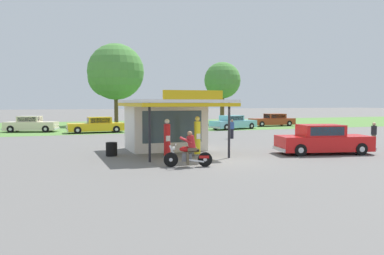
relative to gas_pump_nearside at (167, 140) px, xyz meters
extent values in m
plane|color=slate|center=(2.04, -2.10, -0.91)|extent=(300.00, 300.00, 0.00)
cube|color=#56843D|center=(2.04, 27.90, -0.90)|extent=(120.00, 24.00, 0.01)
cube|color=silver|center=(0.84, 3.21, 0.50)|extent=(4.35, 3.00, 2.82)
cube|color=#384C56|center=(0.84, 1.73, 0.56)|extent=(3.48, 0.05, 1.80)
cube|color=silver|center=(0.84, 1.64, 1.99)|extent=(5.05, 6.65, 0.16)
cube|color=gold|center=(0.84, 1.64, 1.81)|extent=(5.05, 6.65, 0.18)
cube|color=gold|center=(0.84, -1.66, 2.29)|extent=(3.05, 0.08, 0.44)
cylinder|color=black|center=(2.91, -1.29, 0.50)|extent=(0.12, 0.12, 2.82)
cylinder|color=black|center=(-1.24, -1.29, 0.50)|extent=(0.12, 0.12, 2.82)
cube|color=slate|center=(0.00, 0.00, -0.86)|extent=(0.44, 0.44, 0.10)
cylinder|color=red|center=(0.00, 0.00, 0.00)|extent=(0.34, 0.34, 1.62)
cube|color=white|center=(0.00, -0.18, 0.08)|extent=(0.22, 0.02, 0.28)
sphere|color=white|center=(0.00, 0.00, 0.95)|extent=(0.26, 0.26, 0.26)
cube|color=slate|center=(1.67, 0.00, -0.86)|extent=(0.44, 0.44, 0.10)
cylinder|color=yellow|center=(1.67, 0.00, 0.05)|extent=(0.34, 0.34, 1.73)
cube|color=white|center=(1.67, -0.18, 0.14)|extent=(0.22, 0.02, 0.28)
sphere|color=#EACC4C|center=(1.67, 0.00, 1.06)|extent=(0.26, 0.26, 0.26)
cylinder|color=black|center=(-0.69, -2.92, -0.59)|extent=(0.64, 0.29, 0.64)
cylinder|color=silver|center=(-0.69, -2.92, -0.59)|extent=(0.19, 0.16, 0.16)
cylinder|color=black|center=(0.74, -3.38, -0.59)|extent=(0.64, 0.29, 0.64)
cylinder|color=silver|center=(0.74, -3.38, -0.59)|extent=(0.19, 0.16, 0.16)
ellipsoid|color=#B21414|center=(-0.07, -3.12, -0.13)|extent=(0.61, 0.40, 0.24)
cube|color=#59595E|center=(-0.02, -3.14, -0.49)|extent=(0.49, 0.36, 0.36)
cube|color=black|center=(0.26, -3.23, -0.19)|extent=(0.54, 0.39, 0.10)
cylinder|color=silver|center=(-0.60, -2.95, -0.31)|extent=(0.37, 0.18, 0.71)
cylinder|color=silver|center=(-0.49, -2.99, 0.07)|extent=(0.25, 0.68, 0.04)
sphere|color=silver|center=(-0.58, -2.96, -0.09)|extent=(0.16, 0.16, 0.16)
cube|color=#B21414|center=(0.69, -3.37, -0.47)|extent=(0.47, 0.31, 0.12)
cylinder|color=silver|center=(0.31, -3.39, -0.63)|extent=(0.70, 0.29, 0.18)
cube|color=brown|center=(0.19, -3.21, -0.13)|extent=(0.48, 0.45, 0.14)
cylinder|color=brown|center=(-0.05, -3.30, -0.53)|extent=(0.18, 0.26, 0.56)
cylinder|color=brown|center=(0.05, -3.00, -0.53)|extent=(0.18, 0.26, 0.56)
cylinder|color=#B21E23|center=(0.16, -3.20, 0.19)|extent=(0.49, 0.43, 0.60)
sphere|color=#9E704C|center=(0.10, -3.18, 0.56)|extent=(0.22, 0.22, 0.22)
cylinder|color=#B21E23|center=(-0.13, -3.31, 0.27)|extent=(0.54, 0.25, 0.31)
cylinder|color=#B21E23|center=(-0.01, -2.93, 0.27)|extent=(0.54, 0.25, 0.31)
cube|color=red|center=(8.52, -1.63, -0.32)|extent=(5.33, 2.93, 0.82)
cube|color=red|center=(8.33, -1.59, 0.39)|extent=(2.55, 2.10, 0.61)
cube|color=#283847|center=(9.41, -1.83, 0.39)|extent=(0.36, 1.43, 0.49)
cube|color=#283847|center=(8.51, -0.80, 0.39)|extent=(1.87, 0.45, 0.47)
cube|color=#283847|center=(8.16, -2.38, 0.39)|extent=(1.87, 0.45, 0.47)
cube|color=silver|center=(11.01, -2.19, -0.61)|extent=(0.50, 1.76, 0.18)
cube|color=silver|center=(6.03, -1.07, -0.61)|extent=(0.50, 1.76, 0.18)
sphere|color=white|center=(11.15, -1.60, -0.28)|extent=(0.18, 0.18, 0.18)
sphere|color=white|center=(10.89, -2.77, -0.28)|extent=(0.18, 0.18, 0.18)
cylinder|color=black|center=(10.39, -1.15, -0.58)|extent=(0.69, 0.34, 0.66)
cylinder|color=silver|center=(10.39, -1.15, -0.58)|extent=(0.34, 0.28, 0.30)
cylinder|color=black|center=(10.00, -2.86, -0.58)|extent=(0.69, 0.34, 0.66)
cylinder|color=silver|center=(10.00, -2.86, -0.58)|extent=(0.34, 0.28, 0.30)
cylinder|color=black|center=(7.04, -0.40, -0.58)|extent=(0.69, 0.34, 0.66)
cylinder|color=silver|center=(7.04, -0.40, -0.58)|extent=(0.34, 0.28, 0.30)
cylinder|color=black|center=(6.66, -2.11, -0.58)|extent=(0.69, 0.34, 0.66)
cylinder|color=silver|center=(6.66, -2.11, -0.58)|extent=(0.34, 0.28, 0.30)
cube|color=#7AC6D1|center=(12.57, 17.71, -0.36)|extent=(5.48, 3.17, 0.74)
cube|color=#7AC6D1|center=(12.31, 17.64, 0.29)|extent=(2.49, 2.13, 0.55)
cube|color=#283847|center=(13.31, 17.92, 0.29)|extent=(0.43, 1.39, 0.44)
cube|color=#283847|center=(12.09, 18.40, 0.29)|extent=(1.76, 0.52, 0.42)
cube|color=#283847|center=(12.52, 16.88, 0.29)|extent=(1.76, 0.52, 0.42)
cube|color=silver|center=(15.09, 18.42, -0.61)|extent=(0.59, 1.71, 0.18)
cube|color=silver|center=(10.04, 17.00, -0.61)|extent=(0.59, 1.71, 0.18)
sphere|color=white|center=(14.94, 18.99, -0.32)|extent=(0.18, 0.18, 0.18)
sphere|color=white|center=(15.26, 17.86, -0.32)|extent=(0.18, 0.18, 0.18)
cylinder|color=black|center=(14.03, 19.02, -0.58)|extent=(0.69, 0.37, 0.66)
cylinder|color=silver|center=(14.03, 19.02, -0.58)|extent=(0.35, 0.29, 0.30)
cylinder|color=black|center=(14.49, 17.36, -0.58)|extent=(0.69, 0.37, 0.66)
cylinder|color=silver|center=(14.49, 17.36, -0.58)|extent=(0.35, 0.29, 0.30)
cylinder|color=black|center=(10.64, 18.06, -0.58)|extent=(0.69, 0.37, 0.66)
cylinder|color=silver|center=(10.64, 18.06, -0.58)|extent=(0.35, 0.29, 0.30)
cylinder|color=black|center=(11.10, 16.41, -0.58)|extent=(0.69, 0.37, 0.66)
cylinder|color=silver|center=(11.10, 16.41, -0.58)|extent=(0.35, 0.29, 0.30)
cube|color=gold|center=(-1.62, 17.99, -0.37)|extent=(5.16, 2.00, 0.71)
cube|color=gold|center=(-1.30, 18.00, 0.27)|extent=(2.15, 1.71, 0.57)
cube|color=#283847|center=(-2.34, 17.98, 0.27)|extent=(0.07, 1.47, 0.46)
cube|color=#283847|center=(-1.29, 17.18, 0.27)|extent=(1.80, 0.07, 0.44)
cube|color=#283847|center=(-1.32, 18.82, 0.27)|extent=(1.80, 0.07, 0.44)
cube|color=silver|center=(-4.21, 17.94, -0.61)|extent=(0.16, 1.80, 0.18)
cube|color=silver|center=(0.97, 18.05, -0.61)|extent=(0.16, 1.80, 0.18)
sphere|color=white|center=(-4.21, 17.33, -0.34)|extent=(0.18, 0.18, 0.18)
sphere|color=white|center=(-4.24, 18.54, -0.34)|extent=(0.18, 0.18, 0.18)
cylinder|color=black|center=(-3.34, 17.07, -0.58)|extent=(0.66, 0.21, 0.66)
cylinder|color=silver|center=(-3.34, 17.07, -0.58)|extent=(0.30, 0.23, 0.30)
cylinder|color=black|center=(-3.38, 18.84, -0.58)|extent=(0.66, 0.21, 0.66)
cylinder|color=silver|center=(-3.38, 18.84, -0.58)|extent=(0.30, 0.23, 0.30)
cylinder|color=black|center=(0.14, 17.14, -0.58)|extent=(0.66, 0.21, 0.66)
cylinder|color=silver|center=(0.14, 17.14, -0.58)|extent=(0.30, 0.23, 0.30)
cylinder|color=black|center=(0.10, 18.91, -0.58)|extent=(0.66, 0.21, 0.66)
cylinder|color=silver|center=(0.10, 18.91, -0.58)|extent=(0.30, 0.23, 0.30)
cube|color=#7AC6D1|center=(6.33, 17.92, -0.33)|extent=(5.00, 1.98, 0.80)
cube|color=#7AC6D1|center=(6.66, 17.92, 0.37)|extent=(2.29, 1.71, 0.59)
cube|color=#283847|center=(5.55, 17.90, 0.37)|extent=(0.07, 1.48, 0.47)
cube|color=#283847|center=(6.67, 17.11, 0.37)|extent=(1.92, 0.06, 0.45)
cube|color=#283847|center=(6.65, 18.74, 0.37)|extent=(1.92, 0.06, 0.45)
cube|color=silver|center=(3.81, 17.87, -0.61)|extent=(0.15, 1.80, 0.18)
cube|color=silver|center=(8.84, 17.96, -0.61)|extent=(0.15, 1.80, 0.18)
sphere|color=white|center=(3.81, 17.27, -0.29)|extent=(0.18, 0.18, 0.18)
sphere|color=white|center=(3.79, 18.48, -0.29)|extent=(0.18, 0.18, 0.18)
cylinder|color=black|center=(4.65, 17.00, -0.58)|extent=(0.66, 0.21, 0.66)
cylinder|color=silver|center=(4.65, 17.00, -0.58)|extent=(0.30, 0.23, 0.30)
cylinder|color=black|center=(4.62, 18.77, -0.58)|extent=(0.66, 0.21, 0.66)
cylinder|color=silver|center=(4.62, 18.77, -0.58)|extent=(0.30, 0.23, 0.30)
cylinder|color=black|center=(8.03, 17.06, -0.58)|extent=(0.66, 0.21, 0.66)
cylinder|color=silver|center=(8.03, 17.06, -0.58)|extent=(0.30, 0.23, 0.30)
cylinder|color=black|center=(8.00, 18.83, -0.58)|extent=(0.66, 0.21, 0.66)
cylinder|color=silver|center=(8.00, 18.83, -0.58)|extent=(0.30, 0.23, 0.30)
cube|color=beige|center=(-7.37, 21.00, -0.33)|extent=(5.05, 3.09, 0.79)
cube|color=beige|center=(-7.50, 21.04, 0.34)|extent=(2.36, 2.08, 0.54)
cube|color=#283847|center=(-6.57, 20.76, 0.34)|extent=(0.44, 1.35, 0.43)
cube|color=#283847|center=(-7.27, 21.78, 0.34)|extent=(1.62, 0.52, 0.41)
cube|color=#283847|center=(-7.72, 20.30, 0.34)|extent=(1.62, 0.52, 0.41)
cube|color=silver|center=(-5.07, 20.31, -0.61)|extent=(0.61, 1.66, 0.18)
cube|color=silver|center=(-9.67, 21.70, -0.61)|extent=(0.61, 1.66, 0.18)
sphere|color=white|center=(-4.90, 20.85, -0.29)|extent=(0.18, 0.18, 0.18)
sphere|color=white|center=(-5.23, 19.76, -0.29)|extent=(0.18, 0.18, 0.18)
cylinder|color=black|center=(-5.59, 21.34, -0.58)|extent=(0.69, 0.38, 0.66)
cylinder|color=silver|center=(-5.59, 21.34, -0.58)|extent=(0.35, 0.30, 0.30)
cylinder|color=black|center=(-6.07, 19.74, -0.58)|extent=(0.69, 0.38, 0.66)
cylinder|color=silver|center=(-6.07, 19.74, -0.58)|extent=(0.35, 0.30, 0.30)
cylinder|color=black|center=(-8.67, 22.27, -0.58)|extent=(0.69, 0.38, 0.66)
cylinder|color=silver|center=(-8.67, 22.27, -0.58)|extent=(0.35, 0.30, 0.30)
cylinder|color=black|center=(-9.15, 20.67, -0.58)|extent=(0.69, 0.38, 0.66)
cylinder|color=silver|center=(-9.15, 20.67, -0.58)|extent=(0.35, 0.30, 0.30)
cube|color=#993819|center=(19.32, 21.04, -0.36)|extent=(5.45, 2.05, 0.75)
cube|color=#993819|center=(19.73, 21.03, 0.29)|extent=(2.26, 1.71, 0.56)
cube|color=#283847|center=(18.64, 21.06, 0.29)|extent=(0.09, 1.45, 0.44)
cube|color=#283847|center=(19.70, 20.22, 0.29)|extent=(1.88, 0.09, 0.42)
cube|color=#283847|center=(19.75, 21.83, 0.29)|extent=(1.88, 0.09, 0.42)
cube|color=silver|center=(16.60, 21.13, -0.61)|extent=(0.18, 1.77, 0.18)
cube|color=silver|center=(22.05, 20.95, -0.61)|extent=(0.18, 1.77, 0.18)
sphere|color=white|center=(16.57, 20.54, -0.32)|extent=(0.18, 0.18, 0.18)
sphere|color=white|center=(16.61, 21.73, -0.32)|extent=(0.18, 0.18, 0.18)
cylinder|color=black|center=(17.46, 20.23, -0.58)|extent=(0.67, 0.22, 0.66)
cylinder|color=silver|center=(17.46, 20.23, -0.58)|extent=(0.30, 0.23, 0.30)
cylinder|color=black|center=(17.52, 21.97, -0.58)|extent=(0.67, 0.22, 0.66)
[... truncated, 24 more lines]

